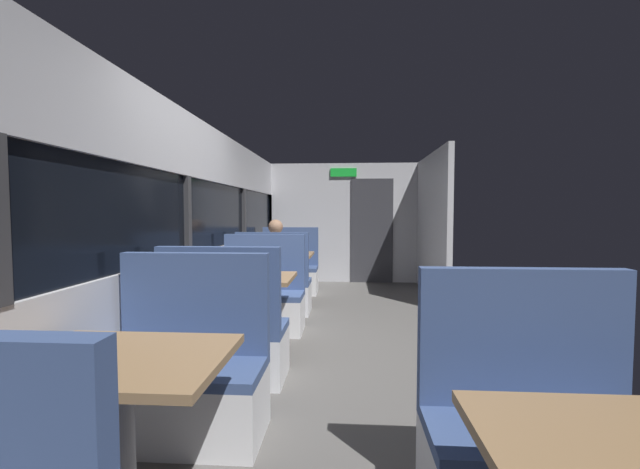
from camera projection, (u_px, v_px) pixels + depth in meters
name	position (u px, v px, depth m)	size (l,w,h in m)	color
ground_plane	(339.00, 358.00, 3.83)	(3.30, 9.20, 0.02)	#514F4C
carriage_window_panel_left	(185.00, 239.00, 3.86)	(0.09, 8.48, 2.30)	#B2B2B7
carriage_end_bulkhead	(346.00, 224.00, 7.94)	(2.90, 0.11, 2.30)	#B2B2B7
carriage_aisle_panel_right	(432.00, 225.00, 6.66)	(0.08, 2.40, 2.30)	#B2B2B7
dining_table_near_window	(122.00, 379.00, 1.77)	(0.90, 0.70, 0.74)	#9E9EA3
bench_near_window_facing_entry	(186.00, 382.00, 2.48)	(0.95, 0.50, 1.10)	silver
dining_table_mid_window	(247.00, 286.00, 3.96)	(0.90, 0.70, 0.74)	#9E9EA3
bench_mid_window_facing_end	(226.00, 340.00, 3.28)	(0.95, 0.50, 1.10)	silver
bench_mid_window_facing_entry	(262.00, 302.00, 4.68)	(0.95, 0.50, 1.10)	silver
dining_table_far_window	(283.00, 260.00, 6.16)	(0.90, 0.70, 0.74)	#9E9EA3
bench_far_window_facing_end	(274.00, 289.00, 5.48)	(0.95, 0.50, 1.10)	silver
bench_far_window_facing_entry	(289.00, 273.00, 6.87)	(0.95, 0.50, 1.10)	silver
bench_front_aisle_facing_entry	(536.00, 451.00, 1.77)	(0.95, 0.50, 1.10)	silver
seated_passenger	(275.00, 273.00, 5.54)	(0.47, 0.55, 1.26)	#26262D
coffee_cup_primary	(230.00, 272.00, 3.94)	(0.07, 0.07, 0.09)	white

